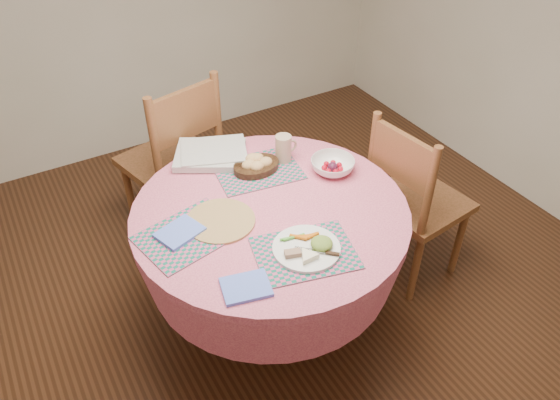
{
  "coord_description": "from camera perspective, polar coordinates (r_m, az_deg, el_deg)",
  "views": [
    {
      "loc": [
        -0.9,
        -1.64,
        2.28
      ],
      "look_at": [
        0.05,
        0.0,
        0.78
      ],
      "focal_mm": 35.0,
      "sensor_mm": 36.0,
      "label": 1
    }
  ],
  "objects": [
    {
      "name": "placemat_back",
      "position": [
        2.65,
        -2.33,
        3.11
      ],
      "size": [
        0.44,
        0.35,
        0.01
      ],
      "primitive_type": "cube",
      "rotation": [
        0.0,
        0.0,
        -0.15
      ],
      "color": "#126653",
      "rests_on": "dining_table"
    },
    {
      "name": "napkin_far",
      "position": [
        2.32,
        -10.45,
        -3.33
      ],
      "size": [
        0.21,
        0.19,
        0.01
      ],
      "primitive_type": "cube",
      "rotation": [
        0.0,
        0.0,
        0.32
      ],
      "color": "#5A77E9",
      "rests_on": "placemat_left"
    },
    {
      "name": "latte_mug",
      "position": [
        2.68,
        0.4,
        5.44
      ],
      "size": [
        0.12,
        0.08,
        0.14
      ],
      "color": "tan",
      "rests_on": "placemat_back"
    },
    {
      "name": "newspaper_stack",
      "position": [
        2.74,
        -7.24,
        4.8
      ],
      "size": [
        0.43,
        0.4,
        0.04
      ],
      "rotation": [
        0.0,
        0.0,
        -0.52
      ],
      "color": "silver",
      "rests_on": "dining_table"
    },
    {
      "name": "dinner_plate",
      "position": [
        2.2,
        3.02,
        -4.93
      ],
      "size": [
        0.28,
        0.28,
        0.05
      ],
      "rotation": [
        0.0,
        0.0,
        -0.32
      ],
      "color": "white",
      "rests_on": "placemat_front"
    },
    {
      "name": "ground",
      "position": [
        2.95,
        -0.86,
        -12.28
      ],
      "size": [
        4.0,
        4.0,
        0.0
      ],
      "primitive_type": "plane",
      "color": "#331C0F",
      "rests_on": "ground"
    },
    {
      "name": "fruit_bowl",
      "position": [
        2.64,
        5.51,
        3.58
      ],
      "size": [
        0.24,
        0.24,
        0.07
      ],
      "rotation": [
        0.0,
        0.0,
        0.14
      ],
      "color": "white",
      "rests_on": "dining_table"
    },
    {
      "name": "bread_bowl",
      "position": [
        2.63,
        -2.51,
        3.77
      ],
      "size": [
        0.23,
        0.23,
        0.08
      ],
      "color": "black",
      "rests_on": "placemat_back"
    },
    {
      "name": "chair_right",
      "position": [
        2.93,
        13.66,
        0.12
      ],
      "size": [
        0.49,
        0.51,
        0.99
      ],
      "rotation": [
        0.0,
        0.0,
        1.69
      ],
      "color": "brown",
      "rests_on": "ground"
    },
    {
      "name": "placemat_left",
      "position": [
        2.31,
        -9.5,
        -3.58
      ],
      "size": [
        0.45,
        0.38,
        0.01
      ],
      "primitive_type": "cube",
      "rotation": [
        0.0,
        0.0,
        0.21
      ],
      "color": "#126653",
      "rests_on": "dining_table"
    },
    {
      "name": "dining_table",
      "position": [
        2.54,
        -0.98,
        -4.32
      ],
      "size": [
        1.24,
        1.24,
        0.75
      ],
      "color": "#E36A85",
      "rests_on": "ground"
    },
    {
      "name": "chair_back",
      "position": [
        3.15,
        -10.83,
        4.35
      ],
      "size": [
        0.59,
        0.57,
        1.06
      ],
      "rotation": [
        0.0,
        0.0,
        3.39
      ],
      "color": "brown",
      "rests_on": "ground"
    },
    {
      "name": "wicker_trivet",
      "position": [
        2.36,
        -6.23,
        -2.18
      ],
      "size": [
        0.3,
        0.3,
        0.01
      ],
      "primitive_type": "cylinder",
      "color": "olive",
      "rests_on": "dining_table"
    },
    {
      "name": "napkin_near",
      "position": [
        2.07,
        -3.58,
        -9.07
      ],
      "size": [
        0.21,
        0.18,
        0.01
      ],
      "primitive_type": "cube",
      "rotation": [
        0.0,
        0.0,
        -0.23
      ],
      "color": "#5A77E9",
      "rests_on": "dining_table"
    },
    {
      "name": "placemat_front",
      "position": [
        2.2,
        2.6,
        -5.52
      ],
      "size": [
        0.46,
        0.39,
        0.01
      ],
      "primitive_type": "cube",
      "rotation": [
        0.0,
        0.0,
        -0.24
      ],
      "color": "#126653",
      "rests_on": "dining_table"
    }
  ]
}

